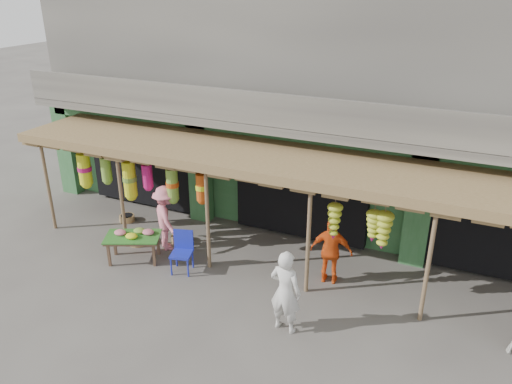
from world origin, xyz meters
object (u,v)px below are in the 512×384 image
at_px(blue_chair, 182,249).
at_px(person_front, 285,292).
at_px(person_shopper, 166,218).
at_px(flower_table, 133,237).
at_px(person_vendor, 331,251).

relative_size(blue_chair, person_front, 0.56).
xyz_separation_m(blue_chair, person_shopper, (-0.93, 0.74, 0.30)).
relative_size(flower_table, person_shopper, 0.88).
bearing_deg(blue_chair, flower_table, 169.57).
bearing_deg(person_front, flower_table, -6.24).
bearing_deg(flower_table, blue_chair, -19.67).
bearing_deg(person_shopper, blue_chair, -179.56).
bearing_deg(person_front, person_shopper, -18.38).
distance_m(blue_chair, person_front, 3.26).
bearing_deg(flower_table, person_shopper, 39.46).
height_order(blue_chair, person_shopper, person_shopper).
distance_m(person_front, person_vendor, 2.06).
relative_size(flower_table, person_front, 0.86).
bearing_deg(person_shopper, flower_table, 102.90).
bearing_deg(person_vendor, blue_chair, 9.30).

